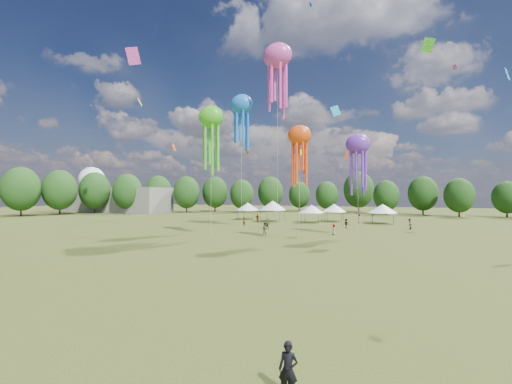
% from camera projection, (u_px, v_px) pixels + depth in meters
% --- Properties ---
extents(ground, '(300.00, 300.00, 0.00)m').
position_uv_depth(ground, '(117.00, 314.00, 15.65)').
color(ground, '#384416').
rests_on(ground, ground).
extents(observer_main, '(0.58, 0.39, 1.57)m').
position_uv_depth(observer_main, '(288.00, 370.00, 9.25)').
color(observer_main, black).
rests_on(observer_main, ground).
extents(spectator_near, '(0.99, 0.92, 1.64)m').
position_uv_depth(spectator_near, '(265.00, 228.00, 47.43)').
color(spectator_near, gray).
rests_on(spectator_near, ground).
extents(spectators_far, '(29.49, 22.30, 1.89)m').
position_uv_depth(spectators_far, '(323.00, 222.00, 57.89)').
color(spectators_far, gray).
rests_on(spectators_far, ground).
extents(festival_tents, '(34.92, 9.82, 4.46)m').
position_uv_depth(festival_tents, '(306.00, 207.00, 69.60)').
color(festival_tents, '#47474C').
rests_on(festival_tents, ground).
extents(show_kites, '(22.56, 13.98, 29.11)m').
position_uv_depth(show_kites, '(268.00, 109.00, 48.43)').
color(show_kites, '#47CF22').
rests_on(show_kites, ground).
extents(small_kites, '(75.87, 55.19, 45.85)m').
position_uv_depth(small_kites, '(315.00, 42.00, 54.05)').
color(small_kites, '#47CF22').
rests_on(small_kites, ground).
extents(treeline, '(201.57, 95.24, 13.43)m').
position_uv_depth(treeline, '(309.00, 191.00, 75.41)').
color(treeline, '#38281C').
rests_on(treeline, ground).
extents(hangar, '(40.00, 12.00, 8.00)m').
position_uv_depth(hangar, '(113.00, 200.00, 108.78)').
color(hangar, gray).
rests_on(hangar, ground).
extents(radome, '(9.00, 9.00, 16.00)m').
position_uv_depth(radome, '(92.00, 183.00, 120.19)').
color(radome, white).
rests_on(radome, ground).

